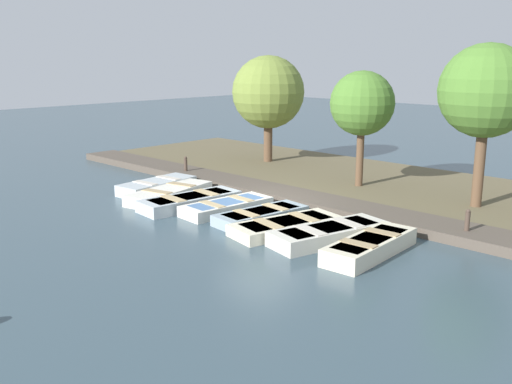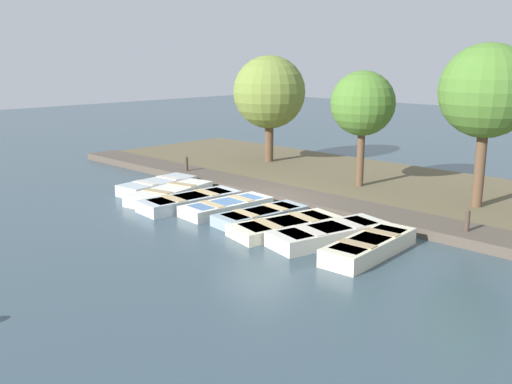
% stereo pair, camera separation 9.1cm
% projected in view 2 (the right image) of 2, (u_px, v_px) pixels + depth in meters
% --- Properties ---
extents(ground_plane, '(80.00, 80.00, 0.00)m').
position_uv_depth(ground_plane, '(262.00, 208.00, 17.71)').
color(ground_plane, '#384C56').
extents(shore_bank, '(8.00, 24.00, 0.15)m').
position_uv_depth(shore_bank, '(355.00, 181.00, 21.17)').
color(shore_bank, brown).
rests_on(shore_bank, ground_plane).
extents(dock_walkway, '(1.46, 23.50, 0.27)m').
position_uv_depth(dock_walkway, '(292.00, 196.00, 18.66)').
color(dock_walkway, '#51473D').
rests_on(dock_walkway, ground_plane).
extents(rowboat_0, '(2.93, 1.38, 0.41)m').
position_uv_depth(rowboat_0, '(158.00, 186.00, 19.89)').
color(rowboat_0, '#B2BCC1').
rests_on(rowboat_0, ground_plane).
extents(rowboat_1, '(3.39, 1.80, 0.39)m').
position_uv_depth(rowboat_1, '(170.00, 193.00, 18.85)').
color(rowboat_1, silver).
rests_on(rowboat_1, ground_plane).
extents(rowboat_2, '(3.35, 1.43, 0.39)m').
position_uv_depth(rowboat_2, '(190.00, 201.00, 17.81)').
color(rowboat_2, '#B2BCC1').
rests_on(rowboat_2, ground_plane).
extents(rowboat_3, '(2.97, 1.29, 0.35)m').
position_uv_depth(rowboat_3, '(227.00, 206.00, 17.24)').
color(rowboat_3, silver).
rests_on(rowboat_3, ground_plane).
extents(rowboat_4, '(2.94, 1.36, 0.34)m').
position_uv_depth(rowboat_4, '(261.00, 215.00, 16.29)').
color(rowboat_4, '#8C9EA8').
rests_on(rowboat_4, ground_plane).
extents(rowboat_5, '(3.28, 1.83, 0.34)m').
position_uv_depth(rowboat_5, '(286.00, 226.00, 15.29)').
color(rowboat_5, beige).
rests_on(rowboat_5, ground_plane).
extents(rowboat_6, '(3.38, 1.82, 0.41)m').
position_uv_depth(rowboat_6, '(329.00, 234.00, 14.49)').
color(rowboat_6, beige).
rests_on(rowboat_6, ground_plane).
extents(rowboat_7, '(3.03, 1.14, 0.44)m').
position_uv_depth(rowboat_7, '(369.00, 246.00, 13.48)').
color(rowboat_7, beige).
rests_on(rowboat_7, ground_plane).
extents(mooring_post_near, '(0.13, 0.13, 0.84)m').
position_uv_depth(mooring_post_near, '(187.00, 167.00, 22.12)').
color(mooring_post_near, '#47382D').
rests_on(mooring_post_near, ground_plane).
extents(mooring_post_far, '(0.13, 0.13, 0.84)m').
position_uv_depth(mooring_post_far, '(467.00, 225.00, 14.45)').
color(mooring_post_far, '#47382D').
rests_on(mooring_post_far, ground_plane).
extents(park_tree_far_left, '(3.07, 3.07, 4.66)m').
position_uv_depth(park_tree_far_left, '(269.00, 93.00, 24.17)').
color(park_tree_far_left, brown).
rests_on(park_tree_far_left, ground_plane).
extents(park_tree_left, '(2.22, 2.22, 4.15)m').
position_uv_depth(park_tree_left, '(363.00, 104.00, 19.46)').
color(park_tree_left, brown).
rests_on(park_tree_left, ground_plane).
extents(park_tree_center, '(2.75, 2.75, 5.00)m').
position_uv_depth(park_tree_center, '(487.00, 92.00, 16.53)').
color(park_tree_center, brown).
rests_on(park_tree_center, ground_plane).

